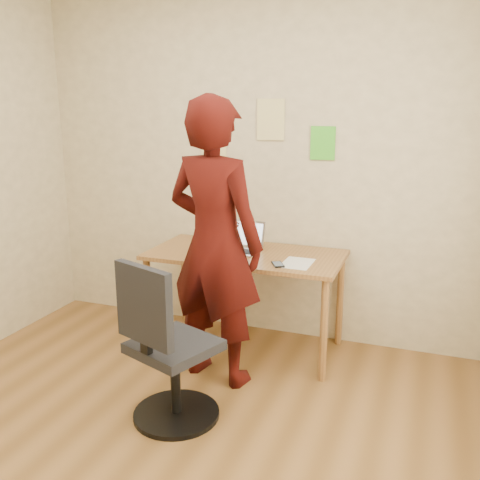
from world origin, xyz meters
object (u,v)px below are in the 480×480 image
at_px(laptop, 242,244).
at_px(office_chair, 166,355).
at_px(desk, 246,264).
at_px(person, 215,244).
at_px(phone, 278,264).

relative_size(laptop, office_chair, 0.33).
xyz_separation_m(desk, laptop, (-0.05, 0.05, 0.14)).
bearing_deg(laptop, person, -81.61).
distance_m(laptop, person, 0.55).
bearing_deg(office_chair, person, 105.40).
bearing_deg(phone, desk, 116.07).
bearing_deg(desk, office_chair, -94.78).
xyz_separation_m(laptop, phone, (0.35, -0.26, -0.04)).
xyz_separation_m(phone, office_chair, (-0.40, -0.86, -0.33)).
xyz_separation_m(office_chair, person, (0.05, 0.59, 0.51)).
height_order(desk, office_chair, office_chair).
xyz_separation_m(phone, person, (-0.34, -0.27, 0.18)).
bearing_deg(person, desk, -83.13).
bearing_deg(office_chair, laptop, 108.48).
distance_m(office_chair, person, 0.78).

